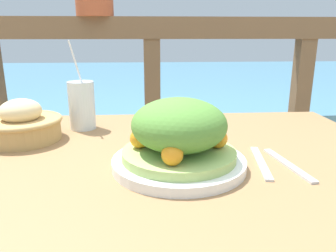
# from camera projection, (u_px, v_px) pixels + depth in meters

# --- Properties ---
(patio_table) EXTENTS (1.12, 0.81, 0.75)m
(patio_table) POSITION_uv_depth(u_px,v_px,m) (159.00, 199.00, 0.75)
(patio_table) COLOR #997047
(patio_table) RESTS_ON ground_plane
(railing_fence) EXTENTS (2.80, 0.08, 1.08)m
(railing_fence) POSITION_uv_depth(u_px,v_px,m) (152.00, 97.00, 1.47)
(railing_fence) COLOR brown
(railing_fence) RESTS_ON ground_plane
(sea_backdrop) EXTENTS (12.00, 4.00, 0.51)m
(sea_backdrop) POSITION_uv_depth(u_px,v_px,m) (149.00, 98.00, 4.00)
(sea_backdrop) COLOR teal
(sea_backdrop) RESTS_ON ground_plane
(salad_plate) EXTENTS (0.27, 0.27, 0.14)m
(salad_plate) POSITION_uv_depth(u_px,v_px,m) (179.00, 138.00, 0.66)
(salad_plate) COLOR white
(salad_plate) RESTS_ON patio_table
(drink_glass) EXTENTS (0.07, 0.07, 0.25)m
(drink_glass) POSITION_uv_depth(u_px,v_px,m) (82.00, 105.00, 0.93)
(drink_glass) COLOR silver
(drink_glass) RESTS_ON patio_table
(bread_basket) EXTENTS (0.20, 0.20, 0.11)m
(bread_basket) POSITION_uv_depth(u_px,v_px,m) (22.00, 124.00, 0.83)
(bread_basket) COLOR tan
(bread_basket) RESTS_ON patio_table
(fork) EXTENTS (0.04, 0.18, 0.00)m
(fork) POSITION_uv_depth(u_px,v_px,m) (261.00, 162.00, 0.69)
(fork) COLOR silver
(fork) RESTS_ON patio_table
(knife) EXTENTS (0.04, 0.18, 0.00)m
(knife) POSITION_uv_depth(u_px,v_px,m) (288.00, 164.00, 0.68)
(knife) COLOR silver
(knife) RESTS_ON patio_table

